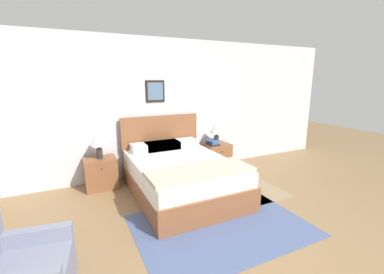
# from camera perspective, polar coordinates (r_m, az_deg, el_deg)

# --- Properties ---
(ground_plane) EXTENTS (16.00, 16.00, 0.00)m
(ground_plane) POSITION_cam_1_polar(r_m,az_deg,el_deg) (3.03, 17.18, -25.52)
(ground_plane) COLOR olive
(wall_back) EXTENTS (8.00, 0.09, 2.60)m
(wall_back) POSITION_cam_1_polar(r_m,az_deg,el_deg) (5.07, -6.01, 6.50)
(wall_back) COLOR silver
(wall_back) RESTS_ON ground_plane
(area_rug_main) EXTENTS (2.16, 1.57, 0.01)m
(area_rug_main) POSITION_cam_1_polar(r_m,az_deg,el_deg) (3.52, 6.42, -18.90)
(area_rug_main) COLOR #47567F
(area_rug_main) RESTS_ON ground_plane
(area_rug_bedside) EXTENTS (0.88, 1.37, 0.01)m
(area_rug_bedside) POSITION_cam_1_polar(r_m,az_deg,el_deg) (4.73, 12.03, -10.49)
(area_rug_bedside) COLOR #897556
(area_rug_bedside) RESTS_ON ground_plane
(bed) EXTENTS (1.52, 2.08, 1.17)m
(bed) POSITION_cam_1_polar(r_m,az_deg,el_deg) (4.26, -2.52, -8.25)
(bed) COLOR brown
(bed) RESTS_ON ground_plane
(nightstand_near_window) EXTENTS (0.52, 0.46, 0.53)m
(nightstand_near_window) POSITION_cam_1_polar(r_m,az_deg,el_deg) (4.73, -19.60, -7.56)
(nightstand_near_window) COLOR brown
(nightstand_near_window) RESTS_ON ground_plane
(nightstand_by_door) EXTENTS (0.52, 0.46, 0.53)m
(nightstand_by_door) POSITION_cam_1_polar(r_m,az_deg,el_deg) (5.45, 5.46, -4.19)
(nightstand_by_door) COLOR brown
(nightstand_by_door) RESTS_ON ground_plane
(table_lamp_near_window) EXTENTS (0.26, 0.26, 0.45)m
(table_lamp_near_window) POSITION_cam_1_polar(r_m,az_deg,el_deg) (4.56, -20.07, -0.74)
(table_lamp_near_window) COLOR #2D2823
(table_lamp_near_window) RESTS_ON nightstand_near_window
(table_lamp_by_door) EXTENTS (0.26, 0.26, 0.45)m
(table_lamp_by_door) POSITION_cam_1_polar(r_m,az_deg,el_deg) (5.29, 5.49, 1.78)
(table_lamp_by_door) COLOR #2D2823
(table_lamp_by_door) RESTS_ON nightstand_by_door
(book_thick_bottom) EXTENTS (0.20, 0.28, 0.04)m
(book_thick_bottom) POSITION_cam_1_polar(r_m,az_deg,el_deg) (5.28, 4.68, -1.55)
(book_thick_bottom) COLOR #232328
(book_thick_bottom) RESTS_ON nightstand_by_door
(book_hardcover_middle) EXTENTS (0.17, 0.28, 0.04)m
(book_hardcover_middle) POSITION_cam_1_polar(r_m,az_deg,el_deg) (5.27, 4.69, -1.13)
(book_hardcover_middle) COLOR #335693
(book_hardcover_middle) RESTS_ON book_thick_bottom
(book_novel_upper) EXTENTS (0.24, 0.29, 0.02)m
(book_novel_upper) POSITION_cam_1_polar(r_m,az_deg,el_deg) (5.26, 4.69, -0.78)
(book_novel_upper) COLOR #335693
(book_novel_upper) RESTS_ON book_hardcover_middle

